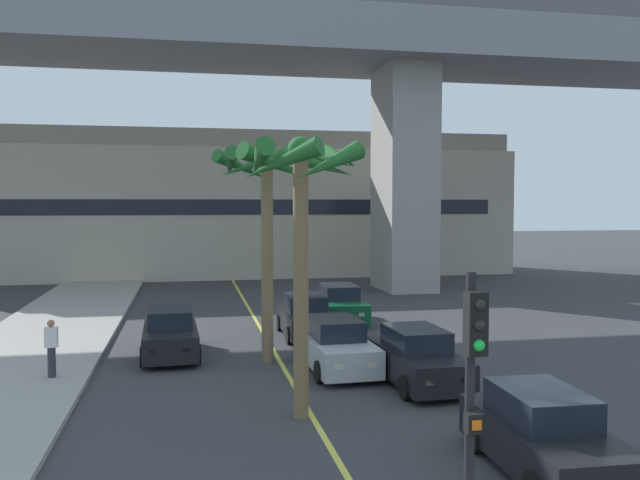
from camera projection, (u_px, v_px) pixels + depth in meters
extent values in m
cube|color=#DBCC4C|center=(267.00, 339.00, 24.54)|extent=(0.14, 56.00, 0.01)
cube|color=gray|center=(239.00, 38.00, 36.26)|extent=(74.62, 8.00, 2.40)
cube|color=#5C5C60|center=(234.00, 18.00, 39.76)|extent=(74.62, 0.50, 1.80)
cube|color=gray|center=(404.00, 179.00, 38.52)|extent=(2.80, 4.40, 12.77)
cube|color=#BCB29E|center=(228.00, 213.00, 47.02)|extent=(39.43, 8.00, 8.64)
cube|color=gray|center=(228.00, 143.00, 46.74)|extent=(38.64, 7.20, 1.20)
cube|color=black|center=(232.00, 207.00, 43.06)|extent=(35.49, 0.04, 1.00)
cube|color=black|center=(544.00, 444.00, 12.30)|extent=(1.83, 4.15, 0.80)
cube|color=black|center=(541.00, 405.00, 12.41)|extent=(1.46, 2.09, 0.60)
cylinder|color=black|center=(550.00, 432.00, 13.70)|extent=(0.24, 0.65, 0.64)
cylinder|color=black|center=(475.00, 436.00, 13.44)|extent=(0.24, 0.65, 0.64)
cube|color=black|center=(170.00, 339.00, 21.79)|extent=(1.83, 4.15, 0.80)
cube|color=black|center=(170.00, 318.00, 21.90)|extent=(1.46, 2.09, 0.60)
cube|color=#F2EDCC|center=(187.00, 350.00, 19.94)|extent=(0.24, 0.09, 0.14)
cube|color=#F2EDCC|center=(155.00, 352.00, 19.72)|extent=(0.24, 0.09, 0.14)
cylinder|color=black|center=(197.00, 354.00, 20.75)|extent=(0.24, 0.65, 0.64)
cylinder|color=black|center=(144.00, 357.00, 20.38)|extent=(0.24, 0.65, 0.64)
cylinder|color=black|center=(194.00, 338.00, 23.22)|extent=(0.24, 0.65, 0.64)
cylinder|color=black|center=(146.00, 340.00, 22.86)|extent=(0.24, 0.65, 0.64)
cube|color=#0C4728|center=(340.00, 308.00, 28.16)|extent=(1.80, 4.14, 0.80)
cube|color=black|center=(339.00, 292.00, 28.27)|extent=(1.45, 2.08, 0.60)
cube|color=#F2EDCC|center=(362.00, 315.00, 26.26)|extent=(0.24, 0.09, 0.14)
cube|color=#F2EDCC|center=(338.00, 315.00, 26.10)|extent=(0.24, 0.09, 0.14)
cylinder|color=black|center=(366.00, 319.00, 27.06)|extent=(0.24, 0.65, 0.64)
cylinder|color=black|center=(327.00, 320.00, 26.78)|extent=(0.24, 0.65, 0.64)
cylinder|color=black|center=(352.00, 309.00, 29.56)|extent=(0.24, 0.65, 0.64)
cylinder|color=black|center=(316.00, 310.00, 29.29)|extent=(0.24, 0.65, 0.64)
cube|color=#B7BABF|center=(336.00, 351.00, 19.97)|extent=(1.84, 4.16, 0.80)
cube|color=black|center=(335.00, 328.00, 20.08)|extent=(1.46, 2.10, 0.60)
cube|color=#F2EDCC|center=(372.00, 365.00, 18.12)|extent=(0.24, 0.09, 0.14)
cube|color=#F2EDCC|center=(339.00, 367.00, 17.91)|extent=(0.24, 0.09, 0.14)
cylinder|color=black|center=(375.00, 369.00, 18.93)|extent=(0.24, 0.65, 0.64)
cylinder|color=black|center=(320.00, 372.00, 18.57)|extent=(0.24, 0.65, 0.64)
cylinder|color=black|center=(351.00, 350.00, 21.41)|extent=(0.24, 0.65, 0.64)
cylinder|color=black|center=(301.00, 352.00, 21.04)|extent=(0.24, 0.65, 0.64)
cube|color=black|center=(418.00, 364.00, 18.40)|extent=(1.83, 4.15, 0.80)
cube|color=black|center=(416.00, 339.00, 18.51)|extent=(1.46, 2.09, 0.60)
cube|color=#F2EDCC|center=(465.00, 380.00, 16.55)|extent=(0.24, 0.09, 0.14)
cube|color=#F2EDCC|center=(430.00, 382.00, 16.34)|extent=(0.24, 0.09, 0.14)
cylinder|color=black|center=(465.00, 384.00, 17.36)|extent=(0.24, 0.65, 0.64)
cylinder|color=black|center=(406.00, 387.00, 17.00)|extent=(0.24, 0.65, 0.64)
cylinder|color=black|center=(427.00, 361.00, 19.84)|extent=(0.24, 0.65, 0.64)
cylinder|color=black|center=(375.00, 364.00, 19.47)|extent=(0.24, 0.65, 0.64)
cube|color=black|center=(306.00, 321.00, 25.12)|extent=(1.71, 4.10, 0.80)
cube|color=black|center=(305.00, 302.00, 25.23)|extent=(1.40, 2.05, 0.60)
cube|color=#F2EDCC|center=(329.00, 329.00, 23.24)|extent=(0.24, 0.08, 0.14)
cube|color=#F2EDCC|center=(303.00, 330.00, 23.06)|extent=(0.24, 0.08, 0.14)
cylinder|color=black|center=(334.00, 333.00, 24.05)|extent=(0.22, 0.64, 0.64)
cylinder|color=black|center=(290.00, 335.00, 23.73)|extent=(0.22, 0.64, 0.64)
cylinder|color=black|center=(320.00, 321.00, 26.54)|extent=(0.22, 0.64, 0.64)
cylinder|color=black|center=(280.00, 323.00, 26.22)|extent=(0.22, 0.64, 0.64)
cylinder|color=black|center=(469.00, 444.00, 8.09)|extent=(0.12, 0.12, 4.20)
cube|color=black|center=(476.00, 323.00, 7.87)|extent=(0.24, 0.20, 0.76)
sphere|color=black|center=(480.00, 305.00, 7.76)|extent=(0.14, 0.14, 0.14)
sphere|color=black|center=(479.00, 325.00, 7.77)|extent=(0.14, 0.14, 0.14)
sphere|color=#19D83F|center=(479.00, 345.00, 7.78)|extent=(0.14, 0.14, 0.14)
cube|color=black|center=(474.00, 423.00, 7.95)|extent=(0.20, 0.16, 0.24)
cube|color=orange|center=(476.00, 425.00, 7.87)|extent=(0.12, 0.03, 0.12)
cylinder|color=brown|center=(267.00, 262.00, 20.83)|extent=(0.38, 0.38, 6.35)
sphere|color=#236028|center=(267.00, 155.00, 20.65)|extent=(0.60, 0.60, 0.60)
cone|color=#236028|center=(302.00, 163.00, 20.98)|extent=(0.65, 2.33, 0.89)
cone|color=#236028|center=(282.00, 167.00, 21.71)|extent=(2.17, 1.60, 1.01)
cone|color=#236028|center=(243.00, 168.00, 21.43)|extent=(2.10, 1.70, 1.09)
cone|color=#236028|center=(230.00, 165.00, 20.46)|extent=(0.46, 2.29, 1.01)
cone|color=#236028|center=(255.00, 164.00, 19.58)|extent=(2.25, 1.37, 1.07)
cone|color=#236028|center=(287.00, 160.00, 19.76)|extent=(2.26, 1.38, 0.83)
cylinder|color=brown|center=(301.00, 288.00, 15.47)|extent=(0.36, 0.36, 6.10)
sphere|color=#236028|center=(301.00, 150.00, 15.30)|extent=(0.60, 0.60, 0.60)
cone|color=#236028|center=(340.00, 160.00, 15.63)|extent=(0.73, 2.03, 0.84)
cone|color=#236028|center=(317.00, 165.00, 16.20)|extent=(1.88, 1.48, 0.98)
cone|color=#236028|center=(272.00, 163.00, 15.97)|extent=(1.86, 1.52, 0.96)
cone|color=#236028|center=(259.00, 160.00, 15.08)|extent=(0.53, 2.00, 0.93)
cone|color=#236028|center=(281.00, 162.00, 14.43)|extent=(1.86, 1.49, 1.05)
cone|color=#236028|center=(329.00, 164.00, 14.59)|extent=(1.92, 1.36, 1.10)
cylinder|color=#2D2D38|center=(52.00, 362.00, 18.64)|extent=(0.22, 0.22, 0.85)
cube|color=white|center=(51.00, 337.00, 18.60)|extent=(0.34, 0.22, 0.56)
sphere|color=#9E7051|center=(51.00, 323.00, 18.58)|extent=(0.20, 0.20, 0.20)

